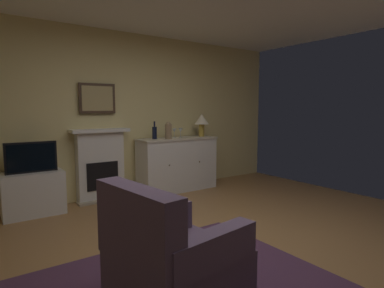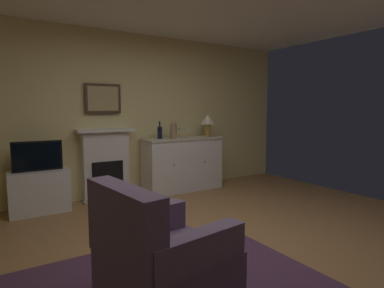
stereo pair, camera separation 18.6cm
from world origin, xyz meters
The scene contains 13 objects.
ground_plane centered at (0.00, 0.00, -0.05)m, with size 6.32×5.18×0.10m, color #9E7042.
wall_rear centered at (0.00, 2.56, 1.30)m, with size 6.32×0.06×2.61m, color #EAD68C.
fireplace_unit centered at (-0.39, 2.43, 0.55)m, with size 0.87×0.30×1.10m.
framed_picture centered at (-0.39, 2.48, 1.56)m, with size 0.55×0.04×0.45m.
sideboard_cabinet centered at (0.89, 2.26, 0.46)m, with size 1.40×0.49×0.91m.
table_lamp centered at (1.41, 2.26, 1.19)m, with size 0.26×0.26×0.40m.
wine_bottle centered at (0.48, 2.31, 1.01)m, with size 0.08×0.08×0.29m.
wine_glass_left centered at (0.82, 2.24, 1.03)m, with size 0.07×0.07×0.16m.
wine_glass_center centered at (0.93, 2.22, 1.03)m, with size 0.07×0.07×0.16m.
vase_decorative centered at (0.69, 2.21, 1.05)m, with size 0.11×0.11×0.28m.
tv_cabinet centered at (-1.37, 2.27, 0.29)m, with size 0.75×0.42×0.57m.
tv_set centered at (-1.37, 2.25, 0.77)m, with size 0.62×0.07×0.40m.
armchair centered at (-0.94, -0.51, 0.38)m, with size 0.90×0.87×0.92m.
Camera 1 is at (-2.02, -2.29, 1.40)m, focal length 29.75 mm.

